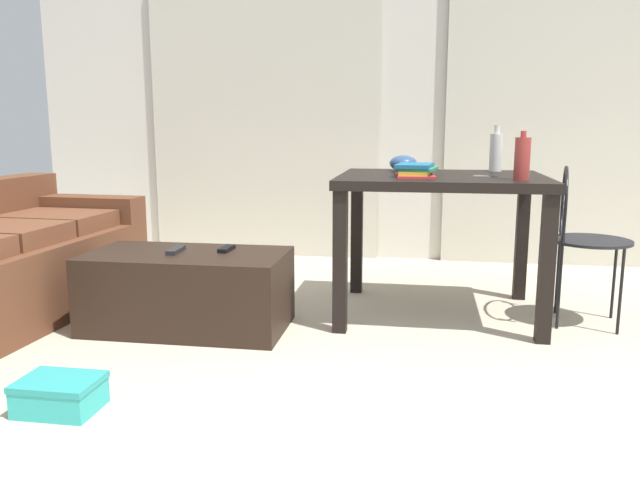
# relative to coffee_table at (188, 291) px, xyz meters

# --- Properties ---
(ground_plane) EXTENTS (7.86, 7.86, 0.00)m
(ground_plane) POSITION_rel_coffee_table_xyz_m (1.09, -0.04, -0.20)
(ground_plane) COLOR beige
(wall_back) EXTENTS (6.07, 0.10, 2.58)m
(wall_back) POSITION_rel_coffee_table_xyz_m (1.09, 2.00, 1.09)
(wall_back) COLOR silver
(wall_back) RESTS_ON ground
(curtains) EXTENTS (4.15, 0.03, 2.18)m
(curtains) POSITION_rel_coffee_table_xyz_m (1.09, 1.91, 0.89)
(curtains) COLOR beige
(curtains) RESTS_ON ground
(coffee_table) EXTENTS (1.02, 0.54, 0.40)m
(coffee_table) POSITION_rel_coffee_table_xyz_m (0.00, 0.00, 0.00)
(coffee_table) COLOR black
(coffee_table) RESTS_ON ground
(craft_table) EXTENTS (1.10, 0.90, 0.78)m
(craft_table) POSITION_rel_coffee_table_xyz_m (1.29, 0.46, 0.47)
(craft_table) COLOR black
(craft_table) RESTS_ON ground
(wire_chair) EXTENTS (0.41, 0.43, 0.84)m
(wire_chair) POSITION_rel_coffee_table_xyz_m (2.00, 0.43, 0.32)
(wire_chair) COLOR black
(wire_chair) RESTS_ON ground
(bottle_near) EXTENTS (0.07, 0.07, 0.27)m
(bottle_near) POSITION_rel_coffee_table_xyz_m (1.61, 0.81, 0.69)
(bottle_near) COLOR beige
(bottle_near) RESTS_ON craft_table
(bottle_far) EXTENTS (0.08, 0.08, 0.24)m
(bottle_far) POSITION_rel_coffee_table_xyz_m (1.67, 0.21, 0.69)
(bottle_far) COLOR #99332D
(bottle_far) RESTS_ON craft_table
(bowl) EXTENTS (0.16, 0.16, 0.09)m
(bowl) POSITION_rel_coffee_table_xyz_m (1.07, 0.74, 0.63)
(bowl) COLOR #2D4C7A
(bowl) RESTS_ON craft_table
(book_stack) EXTENTS (0.23, 0.31, 0.07)m
(book_stack) POSITION_rel_coffee_table_xyz_m (1.15, 0.32, 0.61)
(book_stack) COLOR red
(book_stack) RESTS_ON craft_table
(scissors) EXTENTS (0.12, 0.06, 0.00)m
(scissors) POSITION_rel_coffee_table_xyz_m (1.53, 0.40, 0.58)
(scissors) COLOR #9EA0A5
(scissors) RESTS_ON craft_table
(tv_remote_primary) EXTENTS (0.06, 0.15, 0.02)m
(tv_remote_primary) POSITION_rel_coffee_table_xyz_m (0.19, 0.09, 0.21)
(tv_remote_primary) COLOR black
(tv_remote_primary) RESTS_ON coffee_table
(tv_remote_secondary) EXTENTS (0.06, 0.18, 0.02)m
(tv_remote_secondary) POSITION_rel_coffee_table_xyz_m (-0.06, 0.00, 0.21)
(tv_remote_secondary) COLOR #232326
(tv_remote_secondary) RESTS_ON coffee_table
(shoebox) EXTENTS (0.29, 0.22, 0.12)m
(shoebox) POSITION_rel_coffee_table_xyz_m (-0.12, -1.01, -0.14)
(shoebox) COLOR #33B2AD
(shoebox) RESTS_ON ground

